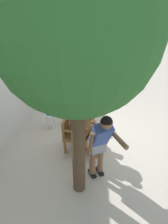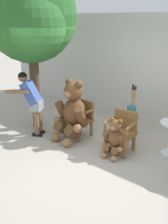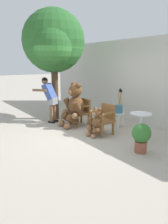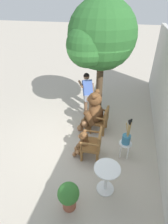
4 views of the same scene
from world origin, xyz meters
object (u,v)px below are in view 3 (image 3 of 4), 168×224
at_px(white_stool, 119,116).
at_px(round_side_table, 141,123).
at_px(wooden_chair_left, 81,111).
at_px(teddy_bear_small, 96,122).
at_px(wooden_chair_right, 104,118).
at_px(person_visitor, 50,96).
at_px(potted_plant, 141,136).
at_px(teddy_bear_large, 74,105).
at_px(brush_bucket, 119,107).
at_px(patio_tree, 53,42).

bearing_deg(white_stool, round_side_table, -16.13).
height_order(wooden_chair_left, round_side_table, wooden_chair_left).
height_order(wooden_chair_left, teddy_bear_small, wooden_chair_left).
relative_size(wooden_chair_right, teddy_bear_small, 1.06).
height_order(person_visitor, white_stool, person_visitor).
bearing_deg(wooden_chair_left, potted_plant, -3.72).
xyz_separation_m(wooden_chair_right, teddy_bear_large, (-1.15, -0.26, 0.23)).
height_order(teddy_bear_small, round_side_table, teddy_bear_small).
bearing_deg(wooden_chair_left, brush_bucket, 42.50).
relative_size(teddy_bear_small, person_visitor, 0.53).
height_order(teddy_bear_small, brush_bucket, brush_bucket).
distance_m(wooden_chair_left, person_visitor, 1.21).
bearing_deg(wooden_chair_left, round_side_table, 13.50).
height_order(teddy_bear_large, person_visitor, person_visitor).
bearing_deg(potted_plant, brush_bucket, 150.09).
height_order(teddy_bear_small, patio_tree, patio_tree).
relative_size(teddy_bear_large, potted_plant, 2.08).
distance_m(wooden_chair_left, wooden_chair_right, 1.15).
bearing_deg(person_visitor, wooden_chair_right, 17.82).
relative_size(wooden_chair_left, wooden_chair_right, 1.00).
bearing_deg(brush_bucket, round_side_table, -16.26).
bearing_deg(person_visitor, brush_bucket, 39.38).
distance_m(person_visitor, patio_tree, 1.80).
height_order(wooden_chair_left, potted_plant, wooden_chair_left).
distance_m(white_stool, patio_tree, 3.29).
bearing_deg(potted_plant, patio_tree, -177.23).
bearing_deg(teddy_bear_small, wooden_chair_right, 91.47).
distance_m(teddy_bear_large, potted_plant, 2.67).
bearing_deg(round_side_table, wooden_chair_left, -166.50).
bearing_deg(potted_plant, person_visitor, -172.18).
bearing_deg(person_visitor, round_side_table, 21.27).
distance_m(wooden_chair_right, potted_plant, 1.51).
bearing_deg(round_side_table, wooden_chair_right, -151.55).
bearing_deg(round_side_table, teddy_bear_large, -160.01).
bearing_deg(brush_bucket, wooden_chair_right, -73.89).
height_order(white_stool, round_side_table, round_side_table).
distance_m(wooden_chair_left, teddy_bear_large, 0.35).
height_order(teddy_bear_large, teddy_bear_small, teddy_bear_large).
relative_size(wooden_chair_right, teddy_bear_large, 0.61).
distance_m(brush_bucket, round_side_table, 1.21).
xyz_separation_m(teddy_bear_large, round_side_table, (2.07, 0.75, -0.24)).
bearing_deg(brush_bucket, white_stool, -115.55).
relative_size(wooden_chair_right, potted_plant, 1.26).
bearing_deg(brush_bucket, teddy_bear_large, -130.06).
bearing_deg(teddy_bear_small, teddy_bear_large, 178.62).
height_order(white_stool, patio_tree, patio_tree).
xyz_separation_m(brush_bucket, patio_tree, (-2.01, -1.18, 2.04)).
distance_m(teddy_bear_small, patio_tree, 3.21).
relative_size(white_stool, potted_plant, 0.68).
xyz_separation_m(brush_bucket, round_side_table, (1.15, -0.34, -0.19)).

